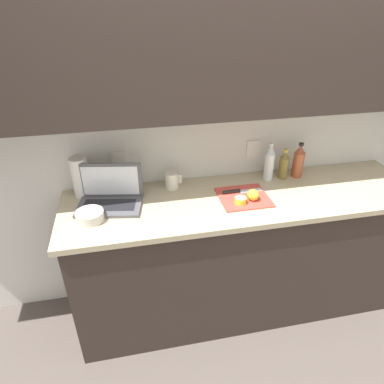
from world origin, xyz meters
TOP-DOWN VIEW (x-y plane):
  - ground_plane at (0.00, 0.00)m, footprint 12.00×12.00m
  - wall_back at (-0.00, 0.23)m, footprint 5.20×0.38m
  - counter_unit at (0.02, 0.00)m, footprint 2.25×0.61m
  - laptop at (-0.82, 0.08)m, footprint 0.41×0.29m
  - cutting_board at (-0.02, -0.01)m, footprint 0.30×0.29m
  - knife at (-0.05, 0.05)m, footprint 0.26×0.04m
  - lemon_half_cut at (-0.07, -0.08)m, footprint 0.07×0.07m
  - lemon_whole_beside at (0.02, -0.06)m, footprint 0.07×0.07m
  - bottle_green_soda at (0.42, 0.19)m, footprint 0.07×0.07m
  - bottle_oil_tall at (0.32, 0.19)m, footprint 0.06×0.06m
  - bottle_water_clear at (0.22, 0.19)m, footprint 0.06×0.06m
  - measuring_cup at (-0.43, 0.20)m, footprint 0.11×0.09m
  - bowl_white at (-0.93, -0.07)m, footprint 0.15×0.15m
  - paper_towel_roll at (-0.99, 0.22)m, footprint 0.10×0.10m

SIDE VIEW (x-z plane):
  - ground_plane at x=0.00m, z-range 0.00..0.00m
  - counter_unit at x=0.02m, z-range 0.01..0.94m
  - cutting_board at x=-0.02m, z-range 0.93..0.94m
  - knife at x=-0.05m, z-range 0.94..0.96m
  - lemon_half_cut at x=-0.07m, z-range 0.94..0.98m
  - bowl_white at x=-0.93m, z-range 0.93..0.99m
  - lemon_whole_beside at x=0.02m, z-range 0.94..1.01m
  - measuring_cup at x=-0.43m, z-range 0.93..1.04m
  - laptop at x=-0.82m, z-range 0.87..1.11m
  - bottle_oil_tall at x=0.32m, z-range 0.92..1.13m
  - bottle_green_soda at x=0.42m, z-range 0.92..1.16m
  - bottle_water_clear at x=0.22m, z-range 0.92..1.18m
  - paper_towel_roll at x=-0.99m, z-range 0.93..1.18m
  - wall_back at x=0.00m, z-range 0.26..2.86m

